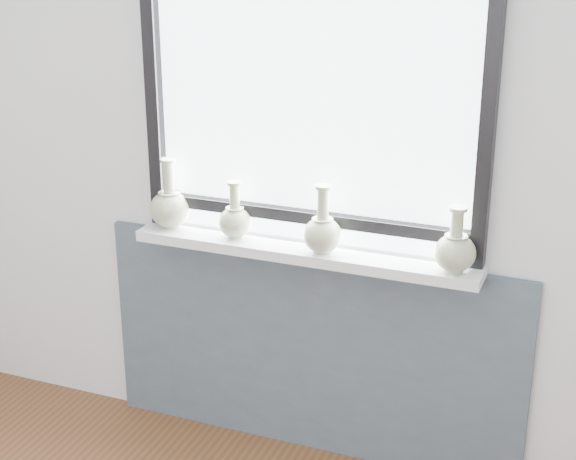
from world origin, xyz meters
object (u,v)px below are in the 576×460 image
at_px(windowsill, 304,251).
at_px(vase_b, 235,220).
at_px(vase_a, 170,206).
at_px(vase_d, 455,250).
at_px(vase_c, 322,232).

height_order(windowsill, vase_b, vase_b).
xyz_separation_m(windowsill, vase_a, (-0.56, 0.01, 0.10)).
height_order(windowsill, vase_d, vase_d).
relative_size(windowsill, vase_d, 5.69).
distance_m(windowsill, vase_d, 0.57).
bearing_deg(vase_d, vase_a, 178.26).
bearing_deg(windowsill, vase_c, -18.33).
bearing_deg(vase_a, windowsill, -0.88).
height_order(vase_a, vase_b, vase_a).
distance_m(windowsill, vase_b, 0.29).
bearing_deg(vase_a, vase_b, -2.12).
relative_size(windowsill, vase_c, 5.22).
xyz_separation_m(windowsill, vase_d, (0.56, -0.03, 0.10)).
bearing_deg(vase_d, vase_b, 178.39).
relative_size(vase_a, vase_c, 1.08).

